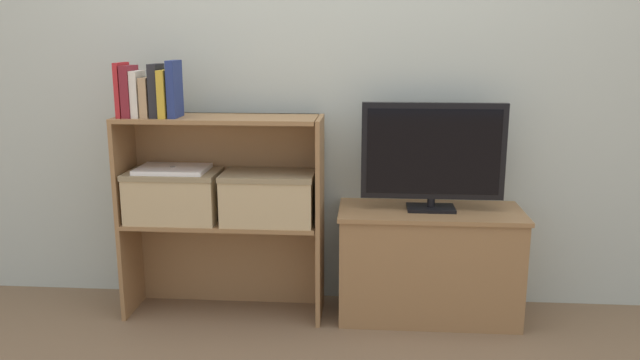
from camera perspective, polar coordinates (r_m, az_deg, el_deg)
The scene contains 16 objects.
ground_plane at distance 2.95m, azimuth -0.22°, elevation -13.37°, with size 16.00×16.00×0.00m, color brown.
wall_back at distance 3.05m, azimuth 0.37°, elevation 10.87°, with size 10.00×0.05×2.40m.
tv_stand at distance 3.02m, azimuth 9.89°, elevation -7.49°, with size 0.85×0.38×0.53m.
tv at distance 2.88m, azimuth 10.29°, elevation 2.37°, with size 0.65×0.14×0.50m.
bookshelf_lower_tier at distance 3.10m, azimuth -8.53°, elevation -6.35°, with size 0.94×0.29×0.47m.
bookshelf_upper_tier at distance 2.97m, azimuth -8.83°, elevation 2.40°, with size 0.94×0.29×0.49m.
book_crimson at distance 2.97m, azimuth -17.62°, elevation 7.86°, with size 0.02×0.15×0.24m.
book_maroon at distance 2.96m, azimuth -16.99°, elevation 7.76°, with size 0.04×0.15×0.23m.
book_ivory at distance 2.94m, azimuth -16.29°, elevation 7.56°, with size 0.03×0.13×0.21m.
book_tan at distance 2.93m, azimuth -15.50°, elevation 7.30°, with size 0.04×0.13×0.18m.
book_charcoal at distance 2.91m, azimuth -14.70°, elevation 7.90°, with size 0.04×0.13×0.24m.
book_mustard at distance 2.90m, azimuth -13.93°, elevation 7.67°, with size 0.03×0.16×0.21m.
book_navy at distance 2.89m, azimuth -13.15°, elevation 8.10°, with size 0.04×0.14×0.25m.
storage_basket_left at distance 3.00m, azimuth -13.20°, elevation -1.21°, with size 0.43×0.26×0.23m.
storage_basket_right at distance 2.90m, azimuth -4.73°, elevation -1.41°, with size 0.43×0.26×0.23m.
laptop at distance 2.97m, azimuth -13.32°, elevation 0.98°, with size 0.32×0.23×0.02m.
Camera 1 is at (0.21, -2.64, 1.30)m, focal length 35.00 mm.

